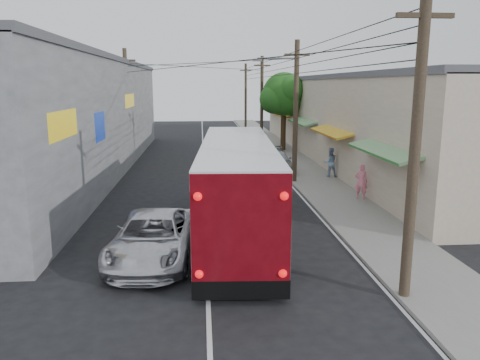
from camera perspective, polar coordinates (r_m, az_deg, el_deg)
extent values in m
plane|color=black|center=(14.31, -4.01, -11.52)|extent=(120.00, 120.00, 0.00)
cube|color=slate|center=(34.26, 6.47, 2.20)|extent=(3.00, 80.00, 0.12)
cube|color=beige|center=(36.96, 12.88, 7.26)|extent=(6.00, 40.00, 6.00)
cube|color=#4C4C51|center=(36.87, 13.11, 12.07)|extent=(6.20, 40.00, 0.30)
cube|color=#1C801F|center=(20.86, 17.32, 3.61)|extent=(1.39, 6.00, 0.46)
cube|color=#C35E17|center=(28.39, 11.32, 5.90)|extent=(1.39, 6.00, 0.46)
cube|color=#1C801F|center=(36.12, 7.84, 7.19)|extent=(1.39, 6.00, 0.46)
cube|color=#C35E17|center=(43.94, 5.58, 8.01)|extent=(1.39, 6.00, 0.46)
cube|color=#1C801F|center=(51.82, 4.00, 8.57)|extent=(1.39, 6.00, 0.46)
cube|color=gray|center=(32.34, -19.91, 7.17)|extent=(7.00, 36.00, 7.00)
cube|color=#4C4C51|center=(32.31, -20.36, 13.54)|extent=(7.20, 36.00, 0.30)
cube|color=yellow|center=(17.92, -20.87, 6.33)|extent=(0.12, 3.50, 1.00)
cube|color=#1433A5|center=(23.77, -16.81, 6.26)|extent=(0.12, 2.20, 1.40)
cube|color=yellow|center=(33.55, -13.37, 9.39)|extent=(0.12, 4.00, 0.90)
cylinder|color=#473828|center=(12.46, 20.55, 3.44)|extent=(0.28, 0.28, 8.00)
cube|color=#473828|center=(12.46, 21.64, 18.15)|extent=(1.40, 0.12, 0.12)
cylinder|color=#473828|center=(26.74, 6.80, 8.07)|extent=(0.28, 0.28, 8.00)
cube|color=#473828|center=(26.74, 6.97, 14.92)|extent=(1.40, 0.12, 0.12)
cylinder|color=#473828|center=(41.53, 2.66, 9.36)|extent=(0.28, 0.28, 8.00)
cube|color=#473828|center=(41.53, 2.71, 13.78)|extent=(1.40, 0.12, 0.12)
cylinder|color=#473828|center=(56.43, 0.69, 9.96)|extent=(0.28, 0.28, 8.00)
cube|color=#473828|center=(56.43, 0.70, 13.21)|extent=(1.40, 0.12, 0.12)
cylinder|color=#473828|center=(33.59, -13.59, 8.53)|extent=(0.28, 0.28, 8.00)
cube|color=#473828|center=(33.59, -13.85, 13.99)|extent=(1.40, 0.12, 0.12)
cylinder|color=#59595E|center=(26.53, 4.55, 14.57)|extent=(2.20, 0.10, 0.10)
cube|color=#59595E|center=(26.38, 2.11, 14.39)|extent=(0.50, 0.18, 0.12)
cylinder|color=#3F2B19|center=(39.93, 5.30, 6.36)|extent=(0.44, 0.44, 4.00)
sphere|color=#194E14|center=(39.77, 5.37, 10.38)|extent=(3.60, 3.60, 3.60)
sphere|color=#194E14|center=(40.56, 6.62, 9.53)|extent=(2.60, 2.60, 2.60)
sphere|color=#194E14|center=(39.24, 4.15, 9.80)|extent=(2.40, 2.40, 2.40)
sphere|color=#194E14|center=(38.86, 6.23, 10.93)|extent=(2.20, 2.20, 2.20)
sphere|color=#194E14|center=(40.61, 4.73, 10.70)|extent=(2.00, 2.00, 2.00)
cube|color=silver|center=(17.78, -0.37, -2.90)|extent=(3.24, 12.24, 1.92)
cube|color=black|center=(17.97, -0.40, 1.87)|extent=(3.14, 10.23, 1.01)
cube|color=silver|center=(17.37, -0.38, 3.89)|extent=(3.24, 12.24, 0.50)
cube|color=#670910|center=(11.70, 0.12, -6.28)|extent=(2.50, 0.23, 2.93)
cube|color=black|center=(12.27, 0.12, -13.25)|extent=(2.52, 0.25, 0.50)
sphere|color=red|center=(12.08, -5.01, -11.35)|extent=(0.22, 0.22, 0.22)
sphere|color=red|center=(12.13, 5.23, -11.26)|extent=(0.22, 0.22, 0.22)
sphere|color=red|center=(11.45, -5.18, -2.00)|extent=(0.22, 0.22, 0.22)
sphere|color=red|center=(11.50, 5.42, -1.95)|extent=(0.22, 0.22, 0.22)
cylinder|color=black|center=(13.97, -5.33, -9.89)|extent=(0.36, 1.03, 1.01)
cylinder|color=black|center=(14.02, 5.17, -9.80)|extent=(0.36, 1.03, 1.01)
cylinder|color=black|center=(20.89, -3.97, -2.57)|extent=(0.36, 1.03, 1.01)
cylinder|color=black|center=(20.93, 2.96, -2.54)|extent=(0.36, 1.03, 1.01)
cylinder|color=black|center=(22.36, -3.79, -1.63)|extent=(0.36, 1.03, 1.01)
cylinder|color=black|center=(22.39, 2.67, -1.59)|extent=(0.36, 1.03, 1.01)
imported|color=silver|center=(15.46, -10.52, -6.92)|extent=(2.89, 5.59, 1.51)
imported|color=#98999F|center=(30.40, 4.25, 2.31)|extent=(2.06, 4.99, 1.44)
imported|color=#292A2F|center=(39.75, 2.13, 4.48)|extent=(2.05, 4.22, 1.39)
imported|color=black|center=(40.72, 1.96, 4.75)|extent=(2.11, 4.77, 1.52)
imported|color=pink|center=(23.46, 14.56, -0.19)|extent=(0.72, 0.60, 1.70)
imported|color=#92B1D5|center=(28.71, 10.92, 2.13)|extent=(0.86, 0.68, 1.74)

